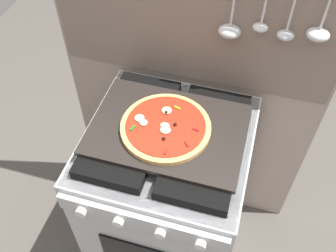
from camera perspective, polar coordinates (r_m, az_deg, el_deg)
ground_plane at (r=2.12m, az=-0.00°, el=-16.63°), size 4.00×4.00×0.00m
kitchen_backsplash at (r=1.65m, az=3.37°, el=5.30°), size 1.10×0.09×1.55m
stove at (r=1.71m, az=-0.02°, el=-10.50°), size 0.60×0.64×0.90m
baking_tray at (r=1.34m, az=-0.00°, el=-0.50°), size 0.54×0.38×0.02m
pizza_left at (r=1.32m, az=-0.38°, el=-0.13°), size 0.31×0.31×0.03m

